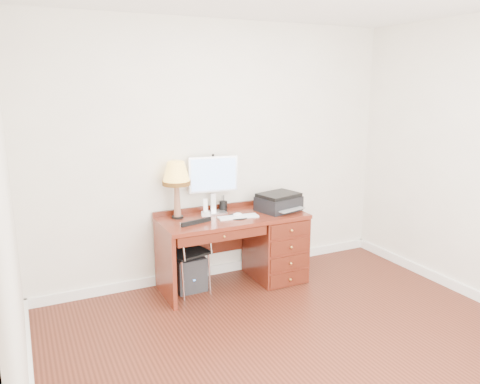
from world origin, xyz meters
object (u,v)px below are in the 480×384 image
printer (279,202)px  leg_lamp (176,177)px  desk (260,243)px  equipment_box (189,273)px  phone (206,211)px  monitor (213,177)px  chair (189,248)px

printer → leg_lamp: (-1.06, 0.19, 0.33)m
printer → leg_lamp: bearing=155.8°
desk → equipment_box: size_ratio=4.28×
desk → phone: size_ratio=8.44×
phone → monitor: bearing=51.6°
monitor → phone: (-0.12, -0.09, -0.32)m
desk → chair: (-0.80, -0.00, 0.07)m
monitor → chair: bearing=-142.3°
printer → phone: 0.79m
desk → equipment_box: desk is taller
printer → chair: (-1.01, 0.02, -0.36)m
desk → printer: size_ratio=3.06×
monitor → printer: 0.75m
printer → desk: bearing=159.8°
desk → leg_lamp: size_ratio=2.61×
desk → printer: (0.21, -0.02, 0.43)m
desk → printer: printer is taller
chair → equipment_box: size_ratio=2.26×
monitor → chair: (-0.35, -0.21, -0.64)m
leg_lamp → phone: bearing=-10.1°
equipment_box → printer: bearing=-7.8°
phone → desk: bearing=4.3°
leg_lamp → chair: bearing=-72.5°
printer → chair: bearing=164.6°
desk → monitor: 0.86m
monitor → printer: (0.65, -0.23, -0.28)m
leg_lamp → chair: leg_lamp is taller
equipment_box → phone: bearing=4.5°
leg_lamp → monitor: bearing=5.6°
leg_lamp → equipment_box: (0.08, -0.07, -1.00)m
monitor → chair: monitor is taller
phone → chair: (-0.23, -0.12, -0.32)m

